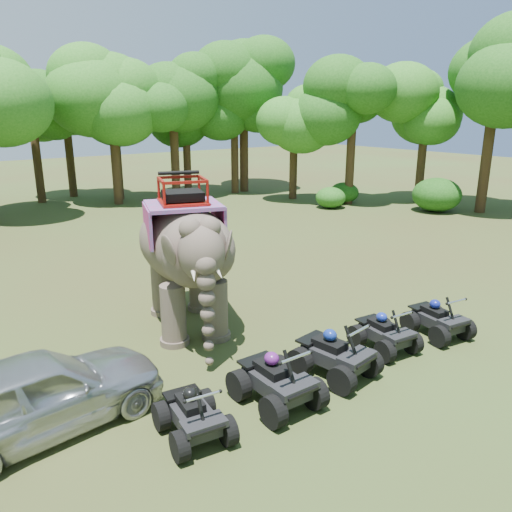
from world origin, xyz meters
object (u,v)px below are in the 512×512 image
object	(u,v)px
atv_3	(385,328)
atv_4	(438,315)
atv_1	(276,374)
atv_2	(335,348)
atv_0	(193,409)
parked_car	(38,394)
elephant	(186,253)

from	to	relation	value
atv_3	atv_4	bearing A→B (deg)	-3.89
atv_1	atv_3	distance (m)	3.66
atv_2	atv_3	xyz separation A→B (m)	(1.90, 0.17, -0.08)
atv_0	atv_2	xyz separation A→B (m)	(3.63, 0.04, 0.09)
parked_car	atv_3	bearing A→B (deg)	-107.95
atv_0	atv_2	distance (m)	3.63
atv_1	atv_2	distance (m)	1.76
elephant	atv_2	xyz separation A→B (m)	(1.31, -4.35, -1.42)
elephant	atv_0	size ratio (longest dim) A/B	3.23
parked_car	atv_1	xyz separation A→B (m)	(4.08, -1.87, -0.12)
parked_car	atv_0	size ratio (longest dim) A/B	3.01
elephant	atv_0	bearing A→B (deg)	-99.14
atv_0	atv_4	world-z (taller)	atv_4
parked_car	atv_2	size ratio (longest dim) A/B	2.61
parked_car	atv_2	world-z (taller)	parked_car
atv_0	atv_4	size ratio (longest dim) A/B	0.97
atv_0	atv_4	distance (m)	7.29
atv_4	atv_1	bearing A→B (deg)	-171.76
atv_0	atv_3	xyz separation A→B (m)	(5.53, 0.21, 0.01)
atv_3	atv_4	world-z (taller)	atv_4
parked_car	atv_0	bearing A→B (deg)	-135.67
parked_car	atv_3	size ratio (longest dim) A/B	2.98
parked_car	atv_0	world-z (taller)	parked_car
atv_1	atv_4	size ratio (longest dim) A/B	1.13
atv_4	parked_car	bearing A→B (deg)	177.27
atv_4	atv_0	bearing A→B (deg)	-172.15
elephant	atv_4	world-z (taller)	elephant
atv_0	atv_3	distance (m)	5.53
atv_1	elephant	bearing A→B (deg)	84.66
elephant	atv_3	distance (m)	5.48
atv_0	atv_4	bearing A→B (deg)	6.92
elephant	atv_2	bearing A→B (deg)	-54.51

